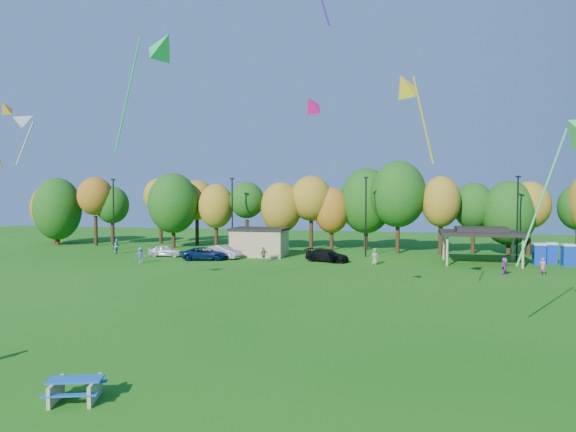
% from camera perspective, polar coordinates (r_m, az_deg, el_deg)
% --- Properties ---
extents(ground, '(160.00, 160.00, 0.00)m').
position_cam_1_polar(ground, '(21.02, -6.55, -17.50)').
color(ground, '#19600F').
rests_on(ground, ground).
extents(tree_line, '(93.57, 10.55, 11.15)m').
position_cam_1_polar(tree_line, '(64.57, 6.37, 1.35)').
color(tree_line, black).
rests_on(tree_line, ground).
extents(lamp_posts, '(64.50, 0.25, 9.09)m').
position_cam_1_polar(lamp_posts, '(58.81, 8.65, 0.24)').
color(lamp_posts, black).
rests_on(lamp_posts, ground).
extents(utility_building, '(6.30, 4.30, 3.25)m').
position_cam_1_polar(utility_building, '(59.26, -3.20, -2.88)').
color(utility_building, tan).
rests_on(utility_building, ground).
extents(pavilion, '(8.20, 6.20, 3.77)m').
position_cam_1_polar(pavilion, '(56.19, 20.68, -1.71)').
color(pavilion, tan).
rests_on(pavilion, ground).
extents(porta_potties, '(3.75, 2.31, 2.18)m').
position_cam_1_polar(porta_potties, '(58.45, 27.33, -3.77)').
color(porta_potties, '#0D30AD').
rests_on(porta_potties, ground).
extents(picnic_table, '(2.20, 2.00, 0.79)m').
position_cam_1_polar(picnic_table, '(20.12, -22.55, -17.23)').
color(picnic_table, tan).
rests_on(picnic_table, ground).
extents(car_a, '(4.08, 1.88, 1.35)m').
position_cam_1_polar(car_a, '(60.37, -13.39, -3.77)').
color(car_a, silver).
rests_on(car_a, ground).
extents(car_b, '(4.65, 2.74, 1.45)m').
position_cam_1_polar(car_b, '(57.44, -7.29, -3.99)').
color(car_b, gray).
rests_on(car_b, ground).
extents(car_c, '(5.34, 3.44, 1.37)m').
position_cam_1_polar(car_c, '(56.48, -9.16, -4.15)').
color(car_c, '#0C1F4A').
rests_on(car_c, ground).
extents(car_d, '(5.04, 3.12, 1.36)m').
position_cam_1_polar(car_d, '(54.49, 4.37, -4.37)').
color(car_d, black).
rests_on(car_d, ground).
extents(far_person_0, '(1.21, 1.18, 1.66)m').
position_cam_1_polar(far_person_0, '(55.27, -16.06, -4.21)').
color(far_person_0, '#5252B4').
rests_on(far_person_0, ground).
extents(far_person_1, '(0.67, 0.58, 1.56)m').
position_cam_1_polar(far_person_1, '(50.59, 26.44, -5.04)').
color(far_person_1, '#C45C82').
rests_on(far_person_1, ground).
extents(far_person_2, '(0.91, 0.98, 1.61)m').
position_cam_1_polar(far_person_2, '(53.79, -2.73, -4.32)').
color(far_person_2, olive).
rests_on(far_person_2, ground).
extents(far_person_3, '(1.25, 1.48, 1.60)m').
position_cam_1_polar(far_person_3, '(49.06, 22.92, -5.18)').
color(far_person_3, '#A445A6').
rests_on(far_person_3, ground).
extents(far_person_4, '(0.91, 1.04, 1.82)m').
position_cam_1_polar(far_person_4, '(64.72, -18.46, -3.20)').
color(far_person_4, '#569DBE').
rests_on(far_person_4, ground).
extents(far_person_5, '(0.97, 0.85, 1.67)m').
position_cam_1_polar(far_person_5, '(52.80, 9.60, -4.45)').
color(far_person_5, '#7B865C').
rests_on(far_person_5, ground).
extents(kite_1, '(1.99, 1.98, 3.53)m').
position_cam_1_polar(kite_1, '(36.41, -27.11, 9.42)').
color(kite_1, '#B3B3B3').
extents(kite_3, '(2.89, 3.05, 5.61)m').
position_cam_1_polar(kite_3, '(31.62, 12.94, 13.93)').
color(kite_3, yellow).
extents(kite_5, '(4.61, 2.59, 7.68)m').
position_cam_1_polar(kite_5, '(33.38, -13.81, 17.89)').
color(kite_5, '#1AC656').
extents(kite_7, '(1.49, 1.66, 1.37)m').
position_cam_1_polar(kite_7, '(27.87, 2.68, 12.29)').
color(kite_7, '#FF0E7B').
extents(kite_12, '(1.08, 3.11, 5.30)m').
position_cam_1_polar(kite_12, '(45.58, -28.94, 10.39)').
color(kite_12, orange).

